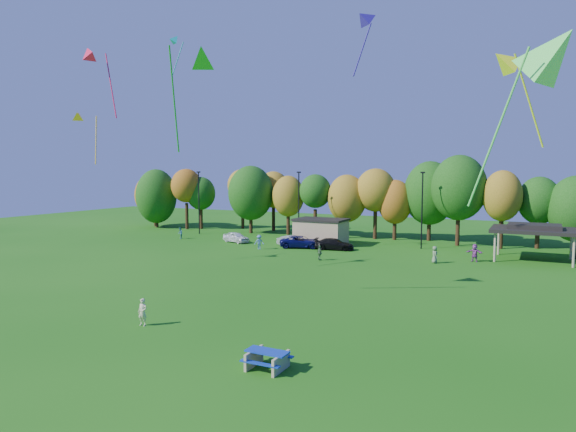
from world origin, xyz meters
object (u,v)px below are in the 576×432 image
at_px(car_c, 302,242).
at_px(car_d, 334,244).
at_px(picnic_table, 267,358).
at_px(kite_flyer, 143,312).
at_px(car_a, 236,237).
at_px(car_b, 293,241).

height_order(car_c, car_d, car_c).
xyz_separation_m(picnic_table, car_d, (-10.25, 35.13, 0.16)).
relative_size(kite_flyer, car_a, 0.42).
relative_size(picnic_table, car_b, 0.50).
bearing_deg(car_c, car_d, -103.08).
bearing_deg(car_a, picnic_table, -127.57).
bearing_deg(car_c, kite_flyer, 170.20).
height_order(kite_flyer, car_d, kite_flyer).
height_order(picnic_table, car_b, car_b).
bearing_deg(car_a, kite_flyer, -138.48).
height_order(car_b, car_d, car_b).
distance_m(car_a, car_d, 13.55).
relative_size(car_a, car_c, 0.77).
relative_size(picnic_table, car_d, 0.44).
bearing_deg(picnic_table, car_a, 124.38).
bearing_deg(car_d, kite_flyer, 170.12).
bearing_deg(car_b, car_a, 101.56).
bearing_deg(picnic_table, car_c, 112.73).
distance_m(car_a, car_b, 8.17).
height_order(picnic_table, car_c, car_c).
xyz_separation_m(kite_flyer, car_c, (-4.44, 32.22, -0.11)).
distance_m(car_c, car_d, 4.06).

